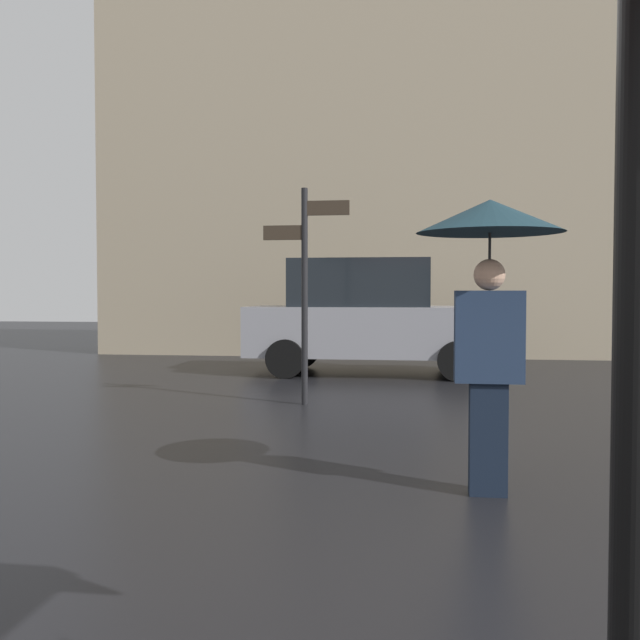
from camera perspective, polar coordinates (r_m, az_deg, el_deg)
name	(u,v)px	position (r m, az deg, el deg)	size (l,w,h in m)	color
pedestrian_with_umbrella	(490,262)	(5.11, 13.24, 4.47)	(1.01, 1.01, 2.04)	black
parked_car_left	(369,317)	(12.43, 3.92, 0.27)	(4.26, 1.84, 1.97)	gray
street_signpost	(305,273)	(9.00, -1.19, 3.72)	(1.08, 0.08, 2.70)	black
building_block	(411,85)	(17.44, 7.19, 17.89)	(14.01, 2.60, 12.26)	gray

